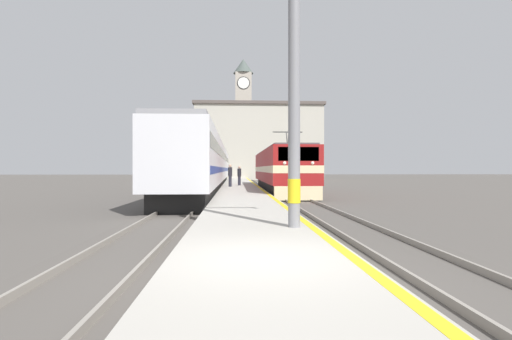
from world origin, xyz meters
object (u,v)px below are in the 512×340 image
object	(u,v)px
passenger_train	(209,165)
person_on_platform	(239,175)
catenary_mast	(297,89)
second_waiting_passenger	(230,175)
locomotive_train	(280,170)
clock_tower	(243,115)

from	to	relation	value
passenger_train	person_on_platform	world-z (taller)	passenger_train
catenary_mast	second_waiting_passenger	size ratio (longest dim) A/B	3.87
passenger_train	person_on_platform	xyz separation A→B (m)	(2.83, -2.48, -0.92)
locomotive_train	passenger_train	size ratio (longest dim) A/B	0.42
catenary_mast	clock_tower	xyz separation A→B (m)	(0.17, 69.62, 8.70)
second_waiting_passenger	person_on_platform	bearing A→B (deg)	72.77
person_on_platform	second_waiting_passenger	size ratio (longest dim) A/B	0.94
second_waiting_passenger	catenary_mast	bearing A→B (deg)	-85.20
catenary_mast	passenger_train	bearing A→B (deg)	98.10
passenger_train	catenary_mast	bearing A→B (deg)	-81.90
catenary_mast	person_on_platform	world-z (taller)	catenary_mast
catenary_mast	clock_tower	size ratio (longest dim) A/B	0.30
locomotive_train	person_on_platform	world-z (taller)	locomotive_train
locomotive_train	passenger_train	bearing A→B (deg)	135.18
catenary_mast	locomotive_train	bearing A→B (deg)	84.62
locomotive_train	person_on_platform	size ratio (longest dim) A/B	11.13
person_on_platform	second_waiting_passenger	distance (m)	2.64
passenger_train	person_on_platform	distance (m)	3.87
catenary_mast	second_waiting_passenger	world-z (taller)	catenary_mast
locomotive_train	clock_tower	distance (m)	48.98
passenger_train	catenary_mast	size ratio (longest dim) A/B	6.36
locomotive_train	passenger_train	xyz separation A→B (m)	(-6.03, 5.99, 0.47)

